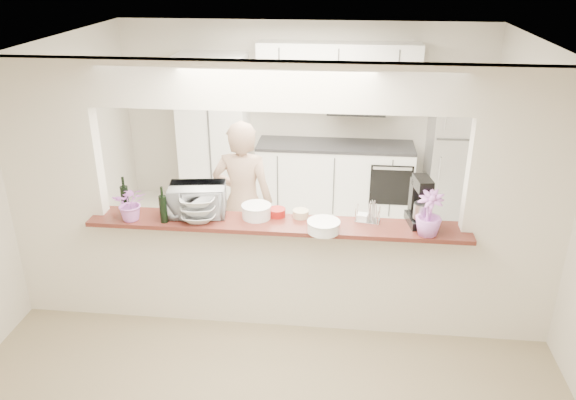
# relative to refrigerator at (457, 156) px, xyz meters

# --- Properties ---
(floor) EXTENTS (6.00, 6.00, 0.00)m
(floor) POSITION_rel_refrigerator_xyz_m (-2.05, -2.65, -0.85)
(floor) COLOR gray
(floor) RESTS_ON ground
(tile_overlay) EXTENTS (5.00, 2.90, 0.01)m
(tile_overlay) POSITION_rel_refrigerator_xyz_m (-2.05, -1.10, -0.84)
(tile_overlay) COLOR beige
(tile_overlay) RESTS_ON floor
(partition) EXTENTS (5.00, 0.15, 2.50)m
(partition) POSITION_rel_refrigerator_xyz_m (-2.05, -2.65, 0.63)
(partition) COLOR silver
(partition) RESTS_ON floor
(bar_counter) EXTENTS (3.40, 0.38, 1.09)m
(bar_counter) POSITION_rel_refrigerator_xyz_m (-2.05, -2.65, -0.27)
(bar_counter) COLOR silver
(bar_counter) RESTS_ON floor
(kitchen_cabinets) EXTENTS (3.15, 0.62, 2.25)m
(kitchen_cabinets) POSITION_rel_refrigerator_xyz_m (-2.24, 0.07, 0.12)
(kitchen_cabinets) COLOR white
(kitchen_cabinets) RESTS_ON floor
(refrigerator) EXTENTS (0.75, 0.70, 1.70)m
(refrigerator) POSITION_rel_refrigerator_xyz_m (0.00, 0.00, 0.00)
(refrigerator) COLOR #BCBCC2
(refrigerator) RESTS_ON floor
(flower_left) EXTENTS (0.34, 0.31, 0.33)m
(flower_left) POSITION_rel_refrigerator_xyz_m (-3.35, -2.78, 0.40)
(flower_left) COLOR #DD75D5
(flower_left) RESTS_ON bar_counter
(wine_bottle_a) EXTENTS (0.07, 0.07, 0.36)m
(wine_bottle_a) POSITION_rel_refrigerator_xyz_m (-3.45, -2.66, 0.38)
(wine_bottle_a) COLOR black
(wine_bottle_a) RESTS_ON bar_counter
(wine_bottle_b) EXTENTS (0.07, 0.07, 0.34)m
(wine_bottle_b) POSITION_rel_refrigerator_xyz_m (-3.05, -2.80, 0.37)
(wine_bottle_b) COLOR black
(wine_bottle_b) RESTS_ON bar_counter
(toaster_oven) EXTENTS (0.55, 0.41, 0.28)m
(toaster_oven) POSITION_rel_refrigerator_xyz_m (-2.79, -2.60, 0.38)
(toaster_oven) COLOR #B3B4B9
(toaster_oven) RESTS_ON bar_counter
(serving_bowls) EXTENTS (0.36, 0.36, 0.23)m
(serving_bowls) POSITION_rel_refrigerator_xyz_m (-2.75, -2.74, 0.36)
(serving_bowls) COLOR silver
(serving_bowls) RESTS_ON bar_counter
(plate_stack_a) EXTENTS (0.27, 0.27, 0.12)m
(plate_stack_a) POSITION_rel_refrigerator_xyz_m (-2.25, -2.62, 0.30)
(plate_stack_a) COLOR white
(plate_stack_a) RESTS_ON bar_counter
(plate_stack_b) EXTENTS (0.29, 0.29, 0.10)m
(plate_stack_b) POSITION_rel_refrigerator_xyz_m (-1.63, -2.84, 0.29)
(plate_stack_b) COLOR white
(plate_stack_b) RESTS_ON bar_counter
(red_bowl) EXTENTS (0.15, 0.15, 0.07)m
(red_bowl) POSITION_rel_refrigerator_xyz_m (-2.07, -2.57, 0.28)
(red_bowl) COLOR maroon
(red_bowl) RESTS_ON bar_counter
(tan_bowl) EXTENTS (0.15, 0.15, 0.07)m
(tan_bowl) POSITION_rel_refrigerator_xyz_m (-1.85, -2.57, 0.27)
(tan_bowl) COLOR #C4B08A
(tan_bowl) RESTS_ON bar_counter
(utensil_caddy) EXTENTS (0.23, 0.16, 0.20)m
(utensil_caddy) POSITION_rel_refrigerator_xyz_m (-1.25, -2.60, 0.32)
(utensil_caddy) COLOR silver
(utensil_caddy) RESTS_ON bar_counter
(stand_mixer) EXTENTS (0.24, 0.33, 0.44)m
(stand_mixer) POSITION_rel_refrigerator_xyz_m (-0.80, -2.59, 0.44)
(stand_mixer) COLOR black
(stand_mixer) RESTS_ON bar_counter
(flower_right) EXTENTS (0.26, 0.26, 0.40)m
(flower_right) POSITION_rel_refrigerator_xyz_m (-0.75, -2.80, 0.44)
(flower_right) COLOR #BB70D0
(flower_right) RESTS_ON bar_counter
(person) EXTENTS (0.66, 0.44, 1.76)m
(person) POSITION_rel_refrigerator_xyz_m (-2.52, -1.83, 0.03)
(person) COLOR tan
(person) RESTS_ON floor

